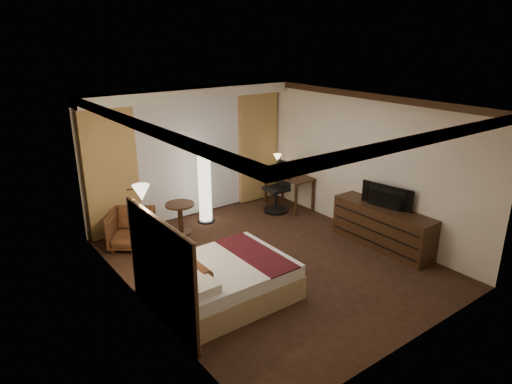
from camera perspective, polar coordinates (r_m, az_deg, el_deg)
floor at (r=7.92m, az=1.75°, el=-8.65°), size 4.50×5.50×0.01m
ceiling at (r=7.07m, az=1.98°, el=11.06°), size 4.50×5.50×0.01m
back_wall at (r=9.60m, az=-8.46°, el=4.86°), size 4.50×0.02×2.70m
left_wall at (r=6.32m, az=-14.35°, el=-3.31°), size 0.02×5.50×2.70m
right_wall at (r=8.90m, az=13.28°, el=3.41°), size 0.02×5.50×2.70m
crown_molding at (r=7.08m, az=1.97°, el=10.58°), size 4.50×5.50×0.12m
soffit at (r=9.15m, az=-8.08°, el=12.15°), size 4.50×0.50×0.20m
curtain_sheer at (r=9.55m, az=-8.20°, el=4.19°), size 2.48×0.04×2.45m
curtain_left_drape at (r=8.85m, az=-17.67°, el=2.23°), size 1.00×0.14×2.45m
curtain_right_drape at (r=10.40m, az=0.21°, el=5.63°), size 1.00×0.14×2.45m
wall_sconce at (r=6.50m, az=-14.14°, el=-0.09°), size 0.24×0.24×0.24m
bed at (r=6.81m, az=-4.00°, el=-11.05°), size 1.89×1.48×0.55m
headboard at (r=6.19m, az=-11.67°, el=-9.76°), size 0.12×1.78×1.50m
armchair at (r=8.57m, az=-15.29°, el=-4.28°), size 1.01×1.00×0.76m
side_table at (r=8.97m, az=-9.42°, el=-3.27°), size 0.56×0.56×0.61m
floor_lamp at (r=9.27m, az=-6.44°, el=1.03°), size 0.35×0.35×1.64m
desk at (r=10.18m, az=4.13°, el=0.14°), size 0.55×1.13×0.75m
desk_lamp at (r=10.32m, az=2.69°, el=3.61°), size 0.18×0.18×0.34m
office_chair at (r=9.83m, az=2.54°, el=0.60°), size 0.56×0.56×1.12m
dresser at (r=8.60m, az=15.53°, el=-4.24°), size 0.50×1.96×0.76m
television at (r=8.34m, az=15.80°, el=-0.12°), size 0.73×1.06×0.13m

